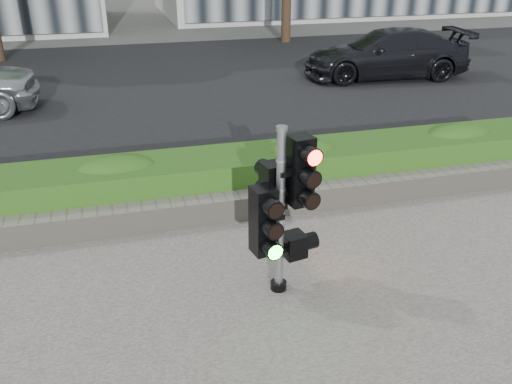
{
  "coord_description": "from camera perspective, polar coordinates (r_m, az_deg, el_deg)",
  "views": [
    {
      "loc": [
        -1.16,
        -4.63,
        3.53
      ],
      "look_at": [
        0.27,
        0.6,
        1.01
      ],
      "focal_mm": 38.0,
      "sensor_mm": 36.0,
      "label": 1
    }
  ],
  "objects": [
    {
      "name": "car_dark",
      "position": [
        15.91,
        13.52,
        13.97
      ],
      "size": [
        4.7,
        2.3,
        1.32
      ],
      "primitive_type": "imported",
      "rotation": [
        0.0,
        0.0,
        -1.67
      ],
      "color": "black",
      "rests_on": "road"
    },
    {
      "name": "road",
      "position": [
        15.09,
        -10.62,
        11.05
      ],
      "size": [
        60.0,
        13.0,
        0.02
      ],
      "primitive_type": "cube",
      "color": "black",
      "rests_on": "ground"
    },
    {
      "name": "curb",
      "position": [
        8.6,
        -6.2,
        1.0
      ],
      "size": [
        60.0,
        0.25,
        0.12
      ],
      "primitive_type": "cube",
      "color": "gray",
      "rests_on": "ground"
    },
    {
      "name": "ground",
      "position": [
        5.94,
        -0.99,
        -11.53
      ],
      "size": [
        120.0,
        120.0,
        0.0
      ],
      "primitive_type": "plane",
      "color": "#51514C",
      "rests_on": "ground"
    },
    {
      "name": "hedge",
      "position": [
        7.93,
        -5.58,
        1.35
      ],
      "size": [
        12.0,
        1.0,
        0.68
      ],
      "primitive_type": "cube",
      "color": "#4D972E",
      "rests_on": "sidewalk"
    },
    {
      "name": "traffic_signal",
      "position": [
        5.6,
        2.66,
        -1.16
      ],
      "size": [
        0.68,
        0.55,
        1.88
      ],
      "rotation": [
        0.0,
        0.0,
        0.19
      ],
      "color": "black",
      "rests_on": "sidewalk"
    },
    {
      "name": "stone_wall",
      "position": [
        7.42,
        -4.64,
        -1.79
      ],
      "size": [
        12.0,
        0.32,
        0.34
      ],
      "primitive_type": "cube",
      "color": "gray",
      "rests_on": "sidewalk"
    }
  ]
}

